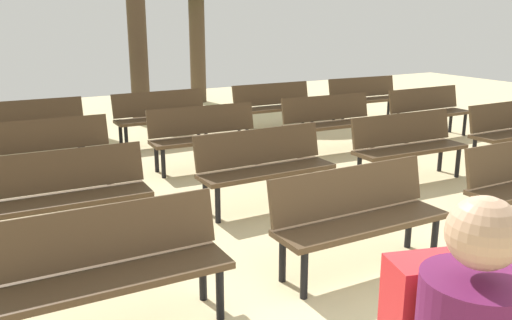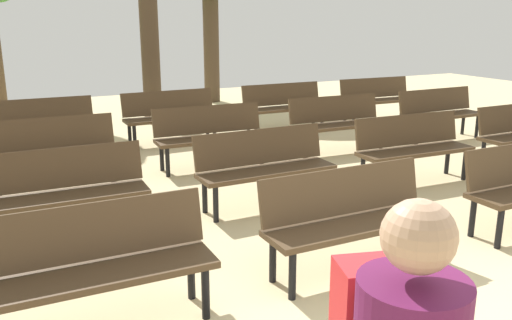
{
  "view_description": "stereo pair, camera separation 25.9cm",
  "coord_description": "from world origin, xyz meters",
  "px_view_note": "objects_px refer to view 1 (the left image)",
  "views": [
    {
      "loc": [
        -2.89,
        -1.78,
        2.16
      ],
      "look_at": [
        0.0,
        3.36,
        0.55
      ],
      "focal_mm": 38.02,
      "sensor_mm": 36.0,
      "label": 1
    },
    {
      "loc": [
        -2.66,
        -1.91,
        2.16
      ],
      "look_at": [
        0.0,
        3.36,
        0.55
      ],
      "focal_mm": 38.02,
      "sensor_mm": 36.0,
      "label": 2
    }
  ],
  "objects_px": {
    "bench_r2_c1": "(45,150)",
    "tree_1": "(138,53)",
    "bench_r3_c3": "(274,104)",
    "bench_r3_c2": "(162,114)",
    "bench_r2_c3": "(330,120)",
    "bench_r3_c4": "(365,96)",
    "bench_r1_c3": "(407,143)",
    "bench_r1_c1": "(64,190)",
    "bench_r0_c2": "(358,213)",
    "bench_r3_c1": "(31,125)",
    "bench_r2_c2": "(205,133)",
    "bench_r0_c1": "(112,263)",
    "bench_r1_c2": "(264,163)",
    "bench_r2_c4": "(428,109)"
  },
  "relations": [
    {
      "from": "bench_r3_c2",
      "to": "bench_r3_c1",
      "type": "bearing_deg",
      "value": 177.8
    },
    {
      "from": "bench_r0_c2",
      "to": "bench_r1_c1",
      "type": "xyz_separation_m",
      "value": [
        -2.08,
        1.86,
        0.0
      ]
    },
    {
      "from": "bench_r1_c1",
      "to": "bench_r3_c3",
      "type": "height_order",
      "value": "same"
    },
    {
      "from": "bench_r1_c2",
      "to": "bench_r0_c1",
      "type": "bearing_deg",
      "value": -142.06
    },
    {
      "from": "bench_r3_c2",
      "to": "tree_1",
      "type": "xyz_separation_m",
      "value": [
        0.24,
        1.9,
        0.89
      ]
    },
    {
      "from": "bench_r2_c2",
      "to": "bench_r3_c2",
      "type": "bearing_deg",
      "value": 93.8
    },
    {
      "from": "bench_r3_c1",
      "to": "bench_r3_c4",
      "type": "xyz_separation_m",
      "value": [
        6.43,
        -0.16,
        0.0
      ]
    },
    {
      "from": "bench_r0_c2",
      "to": "bench_r3_c2",
      "type": "xyz_separation_m",
      "value": [
        0.15,
        5.29,
        0.0
      ]
    },
    {
      "from": "bench_r2_c1",
      "to": "bench_r3_c1",
      "type": "bearing_deg",
      "value": 90.29
    },
    {
      "from": "bench_r0_c2",
      "to": "bench_r3_c3",
      "type": "bearing_deg",
      "value": 66.26
    },
    {
      "from": "bench_r2_c1",
      "to": "bench_r2_c4",
      "type": "height_order",
      "value": "same"
    },
    {
      "from": "bench_r2_c1",
      "to": "bench_r3_c4",
      "type": "distance_m",
      "value": 6.68
    },
    {
      "from": "bench_r3_c1",
      "to": "bench_r3_c2",
      "type": "xyz_separation_m",
      "value": [
        2.07,
        -0.07,
        0.0
      ]
    },
    {
      "from": "bench_r0_c2",
      "to": "bench_r1_c3",
      "type": "distance_m",
      "value": 2.82
    },
    {
      "from": "bench_r3_c1",
      "to": "bench_r1_c3",
      "type": "bearing_deg",
      "value": -39.44
    },
    {
      "from": "bench_r3_c2",
      "to": "tree_1",
      "type": "bearing_deg",
      "value": 82.61
    },
    {
      "from": "bench_r0_c2",
      "to": "bench_r1_c1",
      "type": "height_order",
      "value": "same"
    },
    {
      "from": "bench_r1_c1",
      "to": "bench_r3_c1",
      "type": "relative_size",
      "value": 1.0
    },
    {
      "from": "bench_r2_c4",
      "to": "bench_r3_c2",
      "type": "xyz_separation_m",
      "value": [
        -4.27,
        1.88,
        0.0
      ]
    },
    {
      "from": "bench_r0_c1",
      "to": "bench_r3_c4",
      "type": "relative_size",
      "value": 0.99
    },
    {
      "from": "bench_r1_c2",
      "to": "bench_r1_c3",
      "type": "height_order",
      "value": "same"
    },
    {
      "from": "bench_r3_c4",
      "to": "bench_r1_c2",
      "type": "bearing_deg",
      "value": -138.81
    },
    {
      "from": "bench_r1_c3",
      "to": "bench_r1_c1",
      "type": "bearing_deg",
      "value": -179.19
    },
    {
      "from": "bench_r0_c1",
      "to": "bench_r1_c2",
      "type": "distance_m",
      "value": 2.77
    },
    {
      "from": "bench_r2_c1",
      "to": "tree_1",
      "type": "height_order",
      "value": "tree_1"
    },
    {
      "from": "bench_r1_c2",
      "to": "bench_r1_c3",
      "type": "relative_size",
      "value": 0.99
    },
    {
      "from": "bench_r2_c2",
      "to": "bench_r3_c2",
      "type": "distance_m",
      "value": 1.74
    },
    {
      "from": "bench_r2_c1",
      "to": "bench_r3_c4",
      "type": "xyz_separation_m",
      "value": [
        6.48,
        1.59,
        0.0
      ]
    },
    {
      "from": "bench_r3_c4",
      "to": "tree_1",
      "type": "height_order",
      "value": "tree_1"
    },
    {
      "from": "bench_r1_c3",
      "to": "bench_r3_c3",
      "type": "xyz_separation_m",
      "value": [
        0.11,
        3.56,
        0.0
      ]
    },
    {
      "from": "bench_r2_c4",
      "to": "bench_r3_c3",
      "type": "xyz_separation_m",
      "value": [
        -2.06,
        1.86,
        0.0
      ]
    },
    {
      "from": "bench_r2_c2",
      "to": "bench_r3_c4",
      "type": "height_order",
      "value": "same"
    },
    {
      "from": "bench_r3_c3",
      "to": "bench_r3_c4",
      "type": "relative_size",
      "value": 0.99
    },
    {
      "from": "bench_r3_c3",
      "to": "bench_r3_c2",
      "type": "bearing_deg",
      "value": -179.09
    },
    {
      "from": "bench_r2_c2",
      "to": "bench_r2_c3",
      "type": "bearing_deg",
      "value": 1.83
    },
    {
      "from": "bench_r3_c2",
      "to": "bench_r1_c2",
      "type": "bearing_deg",
      "value": -90.93
    },
    {
      "from": "bench_r3_c4",
      "to": "bench_r2_c3",
      "type": "bearing_deg",
      "value": -138.85
    },
    {
      "from": "bench_r1_c1",
      "to": "bench_r3_c1",
      "type": "height_order",
      "value": "same"
    },
    {
      "from": "bench_r1_c1",
      "to": "bench_r2_c4",
      "type": "height_order",
      "value": "same"
    },
    {
      "from": "bench_r2_c4",
      "to": "bench_r3_c1",
      "type": "relative_size",
      "value": 0.99
    },
    {
      "from": "bench_r3_c2",
      "to": "bench_r0_c2",
      "type": "bearing_deg",
      "value": -91.7
    },
    {
      "from": "bench_r2_c1",
      "to": "bench_r2_c3",
      "type": "xyz_separation_m",
      "value": [
        4.31,
        -0.11,
        0.0
      ]
    },
    {
      "from": "bench_r1_c1",
      "to": "bench_r2_c1",
      "type": "distance_m",
      "value": 1.76
    },
    {
      "from": "bench_r1_c1",
      "to": "bench_r2_c3",
      "type": "bearing_deg",
      "value": 22.49
    },
    {
      "from": "bench_r3_c1",
      "to": "tree_1",
      "type": "xyz_separation_m",
      "value": [
        2.31,
        1.83,
        0.89
      ]
    },
    {
      "from": "bench_r1_c3",
      "to": "bench_r3_c4",
      "type": "bearing_deg",
      "value": 59.98
    },
    {
      "from": "bench_r2_c2",
      "to": "bench_r3_c1",
      "type": "relative_size",
      "value": 1.01
    },
    {
      "from": "bench_r0_c1",
      "to": "bench_r1_c2",
      "type": "height_order",
      "value": "same"
    },
    {
      "from": "bench_r2_c2",
      "to": "bench_r2_c3",
      "type": "xyz_separation_m",
      "value": [
        2.16,
        -0.05,
        0.0
      ]
    },
    {
      "from": "bench_r0_c2",
      "to": "bench_r3_c3",
      "type": "relative_size",
      "value": 0.99
    }
  ]
}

